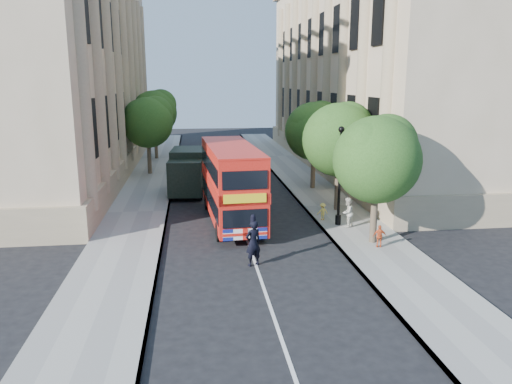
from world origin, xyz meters
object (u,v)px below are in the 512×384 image
object	(u,v)px
lamp_post	(340,180)
box_van	(187,173)
double_decker_bus	(231,181)
police_constable	(253,243)
woman_pedestrian	(347,212)

from	to	relation	value
lamp_post	box_van	xyz separation A→B (m)	(-7.91, 8.65, -1.06)
double_decker_bus	lamp_post	bearing A→B (deg)	-19.23
box_van	police_constable	bearing A→B (deg)	-74.11
double_decker_bus	woman_pedestrian	distance (m)	6.33
lamp_post	box_van	world-z (taller)	lamp_post
double_decker_bus	box_van	xyz separation A→B (m)	(-2.41, 7.10, -0.82)
woman_pedestrian	police_constable	bearing A→B (deg)	-2.73
lamp_post	box_van	bearing A→B (deg)	132.45
lamp_post	woman_pedestrian	distance (m)	1.73
double_decker_bus	box_van	world-z (taller)	double_decker_bus
double_decker_bus	woman_pedestrian	bearing A→B (deg)	-23.03
police_constable	woman_pedestrian	size ratio (longest dim) A/B	1.26
box_van	lamp_post	bearing A→B (deg)	-43.25
double_decker_bus	police_constable	xyz separation A→B (m)	(0.39, -6.54, -1.29)
box_van	woman_pedestrian	distance (m)	12.33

